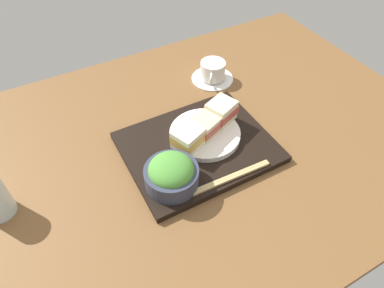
{
  "coord_description": "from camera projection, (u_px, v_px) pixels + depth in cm",
  "views": [
    {
      "loc": [
        -34.36,
        -58.19,
        70.16
      ],
      "look_at": [
        -5.11,
        -4.66,
        5.0
      ],
      "focal_mm": 32.1,
      "sensor_mm": 36.0,
      "label": 1
    }
  ],
  "objects": [
    {
      "name": "ground_plane",
      "position": [
        200.0,
        143.0,
        0.98
      ],
      "size": [
        140.0,
        100.0,
        3.0
      ],
      "primitive_type": "cube",
      "color": "brown"
    },
    {
      "name": "chopsticks_pair",
      "position": [
        231.0,
        177.0,
        0.85
      ],
      "size": [
        22.3,
        2.27,
        0.7
      ],
      "color": "tan",
      "rests_on": "serving_tray"
    },
    {
      "name": "coffee_cup",
      "position": [
        213.0,
        72.0,
        1.15
      ],
      "size": [
        14.14,
        14.14,
        6.52
      ],
      "color": "white",
      "rests_on": "ground_plane"
    },
    {
      "name": "sandwich_far",
      "position": [
        221.0,
        111.0,
        0.96
      ],
      "size": [
        9.74,
        9.15,
        5.97
      ],
      "color": "beige",
      "rests_on": "sandwich_plate"
    },
    {
      "name": "salad_bowl",
      "position": [
        171.0,
        173.0,
        0.82
      ],
      "size": [
        13.29,
        13.29,
        8.06
      ],
      "color": "#33384C",
      "rests_on": "serving_tray"
    },
    {
      "name": "sandwich_plate",
      "position": [
        205.0,
        134.0,
        0.95
      ],
      "size": [
        19.65,
        19.65,
        1.63
      ],
      "primitive_type": "cylinder",
      "color": "white",
      "rests_on": "serving_tray"
    },
    {
      "name": "sandwich_near",
      "position": [
        188.0,
        138.0,
        0.89
      ],
      "size": [
        9.22,
        8.67,
        5.47
      ],
      "color": "#EFE5C1",
      "rests_on": "sandwich_plate"
    },
    {
      "name": "serving_tray",
      "position": [
        198.0,
        147.0,
        0.94
      ],
      "size": [
        39.15,
        31.59,
        1.96
      ],
      "primitive_type": "cube",
      "color": "black",
      "rests_on": "ground_plane"
    },
    {
      "name": "sandwich_middle",
      "position": [
        205.0,
        126.0,
        0.93
      ],
      "size": [
        9.26,
        8.83,
        4.72
      ],
      "color": "beige",
      "rests_on": "sandwich_plate"
    }
  ]
}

